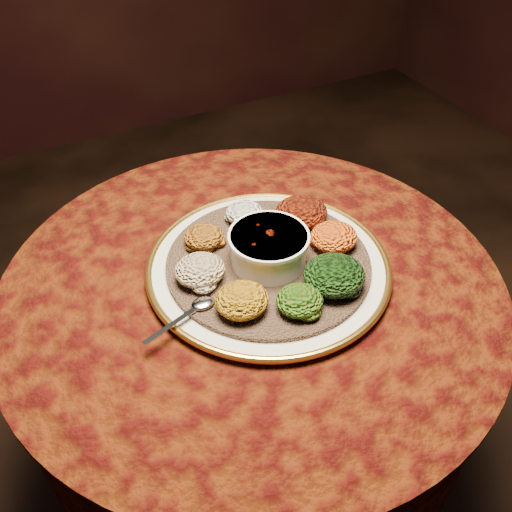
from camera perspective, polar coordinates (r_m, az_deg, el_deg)
name	(u,v)px	position (r m, az deg, el deg)	size (l,w,h in m)	color
table	(252,341)	(1.22, -0.37, -8.46)	(0.96, 0.96, 0.73)	black
platter	(268,267)	(1.10, 1.23, -1.08)	(0.50, 0.50, 0.02)	beige
injera	(268,263)	(1.09, 1.24, -0.66)	(0.39, 0.39, 0.01)	brown
stew_bowl	(269,246)	(1.06, 1.27, 1.00)	(0.15, 0.15, 0.06)	white
spoon	(198,306)	(1.00, -5.80, -5.04)	(0.14, 0.06, 0.01)	silver
portion_ayib	(244,213)	(1.17, -1.17, 4.35)	(0.08, 0.07, 0.04)	white
portion_kitfo	(301,213)	(1.16, 4.55, 4.33)	(0.11, 0.10, 0.05)	black
portion_tikil	(334,237)	(1.11, 7.79, 1.91)	(0.09, 0.09, 0.04)	#B3610E
portion_gomen	(334,275)	(1.03, 7.83, -1.91)	(0.11, 0.11, 0.05)	black
portion_mixveg	(300,301)	(0.98, 4.38, -4.47)	(0.08, 0.08, 0.04)	#9D230A
portion_kik	(242,300)	(0.98, -1.42, -4.43)	(0.09, 0.09, 0.05)	#B56E10
portion_timatim	(200,270)	(1.04, -5.63, -1.40)	(0.09, 0.09, 0.04)	maroon
portion_shiro	(204,237)	(1.11, -5.25, 1.95)	(0.08, 0.07, 0.04)	#8A4710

